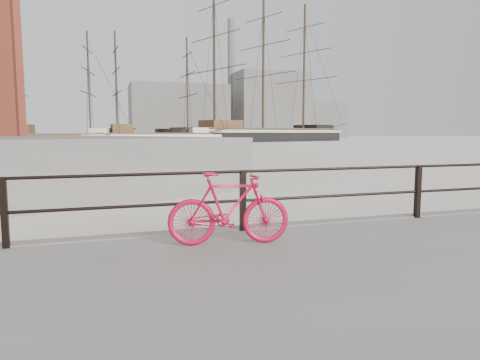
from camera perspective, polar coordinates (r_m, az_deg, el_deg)
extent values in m
plane|color=white|center=(9.03, 21.77, -6.66)|extent=(400.00, 400.00, 0.00)
imported|color=red|center=(6.15, -1.48, -3.82)|extent=(1.77, 0.54, 1.05)
cube|color=gray|center=(149.13, -8.22, 8.95)|extent=(32.00, 18.00, 18.00)
cube|color=gray|center=(163.73, 3.79, 9.81)|extent=(26.00, 20.00, 24.00)
cube|color=gray|center=(177.75, 10.13, 7.84)|extent=(20.00, 16.00, 14.00)
cylinder|color=gray|center=(165.05, -1.16, 13.28)|extent=(2.80, 2.80, 44.00)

